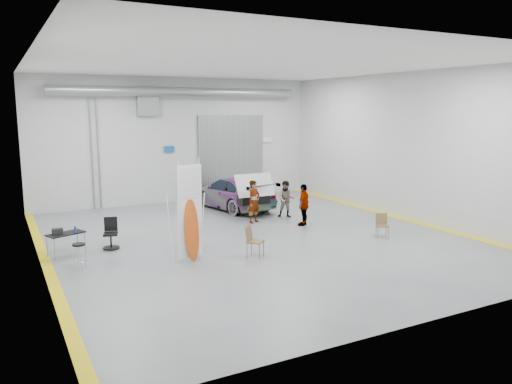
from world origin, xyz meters
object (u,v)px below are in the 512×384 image
work_table (64,233)px  folding_chair_near (255,248)px  person_c (304,205)px  office_chair (110,235)px  person_b (286,199)px  sedan_car (231,193)px  person_a (254,202)px  shop_stool (79,256)px  surfboard_display (189,221)px  folding_chair_far (382,230)px

work_table → folding_chair_near: bearing=-30.0°
person_c → office_chair: bearing=-39.8°
person_b → work_table: (-9.00, -1.49, -0.08)m
sedan_car → person_a: person_a is taller
shop_stool → folding_chair_near: bearing=-15.1°
shop_stool → work_table: bearing=97.2°
shop_stool → person_a: bearing=22.0°
folding_chair_near → shop_stool: size_ratio=1.32×
person_c → surfboard_display: surfboard_display is taller
surfboard_display → shop_stool: size_ratio=4.15×
person_c → folding_chair_near: 4.68m
shop_stool → work_table: size_ratio=0.60×
work_table → office_chair: 1.46m
surfboard_display → folding_chair_far: (6.99, -0.58, -0.98)m
person_b → office_chair: 7.70m
sedan_car → folding_chair_near: size_ratio=5.06×
sedan_car → folding_chair_near: 7.75m
work_table → shop_stool: bearing=-82.8°
folding_chair_near → office_chair: 4.85m
folding_chair_near → office_chair: (-3.74, 3.09, 0.13)m
person_a → person_b: 1.69m
person_c → office_chair: size_ratio=1.64×
sedan_car → office_chair: (-6.33, -4.21, -0.28)m
person_a → work_table: person_a is taller
surfboard_display → shop_stool: surfboard_display is taller
folding_chair_far → work_table: 10.68m
folding_chair_far → person_a: bearing=153.8°
person_a → office_chair: size_ratio=1.71×
sedan_car → folding_chair_far: (2.47, -7.32, -0.45)m
sedan_car → person_c: person_c is taller
person_c → work_table: bearing=-38.9°
folding_chair_near → folding_chair_far: size_ratio=1.14×
folding_chair_near → work_table: 5.99m
folding_chair_far → work_table: work_table is taller
sedan_car → work_table: size_ratio=4.03×
person_b → work_table: bearing=-137.3°
sedan_car → office_chair: size_ratio=4.95×
sedan_car → person_b: size_ratio=3.21×
sedan_car → folding_chair_far: bearing=98.7°
person_a → person_c: person_a is taller
folding_chair_near → shop_stool: folding_chair_near is taller
person_c → folding_chair_near: bearing=-0.0°
person_a → folding_chair_far: (2.90, -4.25, -0.59)m
sedan_car → work_table: sedan_car is taller
person_c → shop_stool: person_c is taller
person_b → folding_chair_near: bearing=-97.2°
shop_stool → folding_chair_far: bearing=-7.8°
folding_chair_near → office_chair: bearing=97.3°
surfboard_display → folding_chair_near: surfboard_display is taller
folding_chair_far → shop_stool: size_ratio=1.16×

